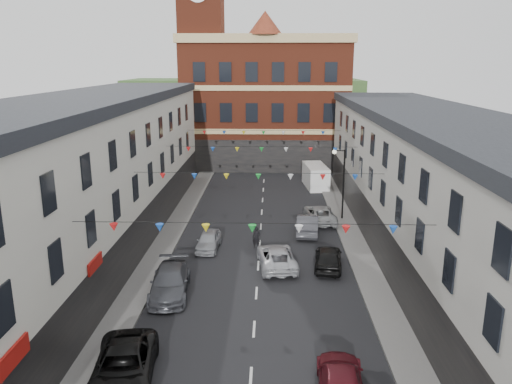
# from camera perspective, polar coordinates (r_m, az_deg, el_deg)

# --- Properties ---
(ground) EXTENTS (160.00, 160.00, 0.00)m
(ground) POSITION_cam_1_polar(r_m,az_deg,el_deg) (29.27, 0.05, -11.48)
(ground) COLOR black
(ground) RESTS_ON ground
(pavement_left) EXTENTS (1.80, 64.00, 0.15)m
(pavement_left) POSITION_cam_1_polar(r_m,az_deg,el_deg) (31.97, -12.47, -9.35)
(pavement_left) COLOR #605E5B
(pavement_left) RESTS_ON ground
(pavement_right) EXTENTS (1.80, 64.00, 0.15)m
(pavement_right) POSITION_cam_1_polar(r_m,az_deg,el_deg) (31.64, 12.94, -9.65)
(pavement_right) COLOR #605E5B
(pavement_right) RESTS_ON ground
(terrace_left) EXTENTS (8.40, 56.00, 10.70)m
(terrace_left) POSITION_cam_1_polar(r_m,az_deg,el_deg) (30.96, -22.25, -0.57)
(terrace_left) COLOR silver
(terrace_left) RESTS_ON ground
(terrace_right) EXTENTS (8.40, 56.00, 9.70)m
(terrace_right) POSITION_cam_1_polar(r_m,az_deg,el_deg) (30.49, 22.84, -1.82)
(terrace_right) COLOR beige
(terrace_right) RESTS_ON ground
(civic_building) EXTENTS (20.60, 13.30, 18.50)m
(civic_building) POSITION_cam_1_polar(r_m,az_deg,el_deg) (64.40, 1.07, 10.39)
(civic_building) COLOR maroon
(civic_building) RESTS_ON ground
(clock_tower) EXTENTS (5.60, 5.60, 30.00)m
(clock_tower) POSITION_cam_1_polar(r_m,az_deg,el_deg) (61.86, -6.20, 16.44)
(clock_tower) COLOR maroon
(clock_tower) RESTS_ON ground
(distant_hill) EXTENTS (40.00, 14.00, 10.00)m
(distant_hill) POSITION_cam_1_polar(r_m,az_deg,el_deg) (88.75, -1.36, 9.52)
(distant_hill) COLOR #315327
(distant_hill) RESTS_ON ground
(street_lamp) EXTENTS (1.10, 0.36, 6.00)m
(street_lamp) POSITION_cam_1_polar(r_m,az_deg,el_deg) (41.66, 9.68, 1.97)
(street_lamp) COLOR black
(street_lamp) RESTS_ON ground
(car_left_c) EXTENTS (3.15, 5.63, 1.49)m
(car_left_c) POSITION_cam_1_polar(r_m,az_deg,el_deg) (22.38, -14.90, -18.75)
(car_left_c) COLOR black
(car_left_c) RESTS_ON ground
(car_left_d) EXTENTS (2.56, 5.33, 1.50)m
(car_left_d) POSITION_cam_1_polar(r_m,az_deg,el_deg) (29.25, -9.81, -10.10)
(car_left_d) COLOR #45474D
(car_left_d) RESTS_ON ground
(car_left_e) EXTENTS (1.67, 3.82, 1.28)m
(car_left_e) POSITION_cam_1_polar(r_m,az_deg,el_deg) (35.62, -5.44, -5.54)
(car_left_e) COLOR #95979D
(car_left_e) RESTS_ON ground
(car_right_c) EXTENTS (2.18, 4.65, 1.31)m
(car_right_c) POSITION_cam_1_polar(r_m,az_deg,el_deg) (21.37, 9.63, -20.49)
(car_right_c) COLOR #521018
(car_right_c) RESTS_ON ground
(car_right_d) EXTENTS (2.18, 4.40, 1.44)m
(car_right_d) POSITION_cam_1_polar(r_m,az_deg,el_deg) (32.62, 8.27, -7.42)
(car_right_d) COLOR black
(car_right_d) RESTS_ON ground
(car_right_e) EXTENTS (2.02, 4.75, 1.52)m
(car_right_e) POSITION_cam_1_polar(r_m,az_deg,el_deg) (38.82, 5.90, -3.65)
(car_right_e) COLOR #414147
(car_right_e) RESTS_ON ground
(car_right_f) EXTENTS (2.59, 5.11, 1.38)m
(car_right_f) POSITION_cam_1_polar(r_m,az_deg,el_deg) (41.67, 7.30, -2.50)
(car_right_f) COLOR #9A9D9F
(car_right_f) RESTS_ON ground
(moving_car) EXTENTS (2.85, 5.14, 1.36)m
(moving_car) POSITION_cam_1_polar(r_m,az_deg,el_deg) (32.52, 2.38, -7.42)
(moving_car) COLOR silver
(moving_car) RESTS_ON ground
(white_van) EXTENTS (2.58, 5.48, 2.34)m
(white_van) POSITION_cam_1_polar(r_m,az_deg,el_deg) (53.26, 6.81, 1.82)
(white_van) COLOR white
(white_van) RESTS_ON ground
(pedestrian) EXTENTS (0.63, 0.47, 1.58)m
(pedestrian) POSITION_cam_1_polar(r_m,az_deg,el_deg) (35.57, 0.05, -5.24)
(pedestrian) COLOR black
(pedestrian) RESTS_ON ground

